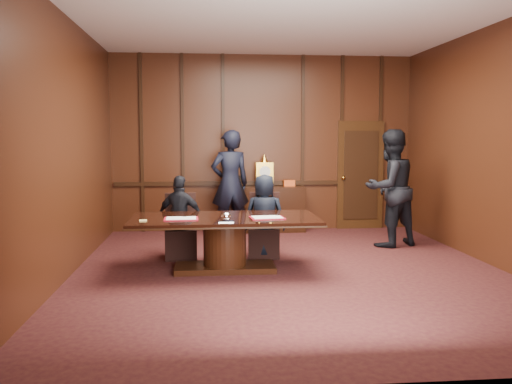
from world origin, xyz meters
TOP-DOWN VIEW (x-y plane):
  - room at (0.07, 0.14)m, footprint 7.00×7.04m
  - sideboard at (0.00, 3.26)m, footprint 1.60×0.45m
  - conference_table at (-0.90, 0.15)m, footprint 2.62×1.32m
  - folder_left at (-1.50, 0.00)m, footprint 0.47×0.34m
  - folder_right at (-0.32, -0.01)m, footprint 0.49×0.37m
  - inkstand at (-0.90, -0.30)m, footprint 0.20×0.14m
  - notepad at (-1.99, -0.12)m, footprint 0.11×0.08m
  - chair_left at (-1.55, 1.03)m, footprint 0.50×0.50m
  - chair_right at (-0.25, 1.03)m, footprint 0.53×0.53m
  - signatory_left at (-1.55, 0.95)m, footprint 0.82×0.54m
  - signatory_right at (-0.25, 0.95)m, footprint 0.70×0.53m
  - witness_left at (-0.70, 2.78)m, footprint 0.82×0.63m
  - witness_right at (1.98, 1.62)m, footprint 1.19×1.07m

SIDE VIEW (x-z plane):
  - chair_left at x=-1.55m, z-range -0.20..0.79m
  - chair_right at x=-0.25m, z-range -0.20..0.79m
  - sideboard at x=0.00m, z-range -0.28..1.26m
  - conference_table at x=-0.90m, z-range 0.13..0.89m
  - signatory_left at x=-1.55m, z-range 0.00..1.29m
  - signatory_right at x=-0.25m, z-range 0.00..1.30m
  - notepad at x=-1.99m, z-range 0.76..0.77m
  - folder_left at x=-1.50m, z-range 0.76..0.78m
  - folder_right at x=-0.32m, z-range 0.76..0.78m
  - inkstand at x=-0.90m, z-range 0.76..0.87m
  - witness_right at x=1.98m, z-range 0.00..2.00m
  - witness_left at x=-0.70m, z-range 0.00..2.01m
  - room at x=0.07m, z-range -0.03..3.47m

